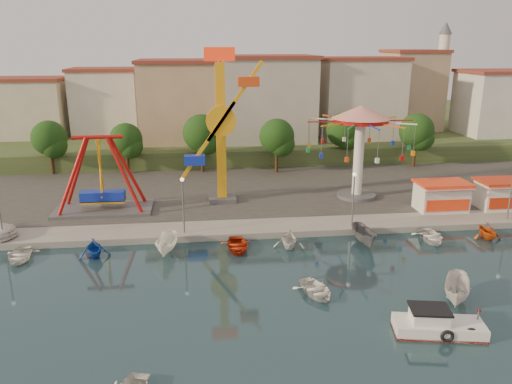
{
  "coord_description": "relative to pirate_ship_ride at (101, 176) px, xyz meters",
  "views": [
    {
      "loc": [
        -6.39,
        -30.77,
        17.45
      ],
      "look_at": [
        -1.18,
        14.0,
        4.0
      ],
      "focal_mm": 35.0,
      "sensor_mm": 36.0,
      "label": 1
    }
  ],
  "objects": [
    {
      "name": "ground",
      "position": [
        16.53,
        -20.43,
        -4.39
      ],
      "size": [
        200.0,
        200.0,
        0.0
      ],
      "primitive_type": "plane",
      "color": "#132D36",
      "rests_on": "ground"
    },
    {
      "name": "quay_deck",
      "position": [
        16.53,
        41.57,
        -4.09
      ],
      "size": [
        200.0,
        100.0,
        0.6
      ],
      "primitive_type": "cube",
      "color": "#9E998E",
      "rests_on": "ground"
    },
    {
      "name": "asphalt_pad",
      "position": [
        16.53,
        9.57,
        -3.79
      ],
      "size": [
        90.0,
        28.0,
        0.01
      ],
      "primitive_type": "cube",
      "color": "#4C4944",
      "rests_on": "quay_deck"
    },
    {
      "name": "hill_terrace",
      "position": [
        16.53,
        46.57,
        -2.89
      ],
      "size": [
        200.0,
        60.0,
        3.0
      ],
      "primitive_type": "cube",
      "color": "#384C26",
      "rests_on": "ground"
    },
    {
      "name": "pirate_ship_ride",
      "position": [
        0.0,
        0.0,
        0.0
      ],
      "size": [
        10.0,
        5.0,
        8.0
      ],
      "color": "#59595E",
      "rests_on": "quay_deck"
    },
    {
      "name": "kamikaze_tower",
      "position": [
        12.84,
        1.9,
        4.12
      ],
      "size": [
        6.09,
        3.1,
        16.5
      ],
      "color": "#59595E",
      "rests_on": "quay_deck"
    },
    {
      "name": "wave_swinger",
      "position": [
        27.82,
        1.59,
        3.8
      ],
      "size": [
        11.6,
        11.6,
        10.4
      ],
      "color": "#59595E",
      "rests_on": "quay_deck"
    },
    {
      "name": "booth_left",
      "position": [
        35.18,
        -3.94,
        -2.23
      ],
      "size": [
        5.4,
        3.78,
        3.08
      ],
      "color": "white",
      "rests_on": "quay_deck"
    },
    {
      "name": "booth_mid",
      "position": [
        41.95,
        -3.94,
        -2.23
      ],
      "size": [
        5.4,
        3.78,
        3.08
      ],
      "color": "white",
      "rests_on": "quay_deck"
    },
    {
      "name": "lamp_post_0",
      "position": [
        -7.47,
        -7.43,
        -1.29
      ],
      "size": [
        0.14,
        0.14,
        5.0
      ],
      "primitive_type": "cylinder",
      "color": "#59595E",
      "rests_on": "quay_deck"
    },
    {
      "name": "lamp_post_1",
      "position": [
        8.53,
        -7.43,
        -1.29
      ],
      "size": [
        0.14,
        0.14,
        5.0
      ],
      "primitive_type": "cylinder",
      "color": "#59595E",
      "rests_on": "quay_deck"
    },
    {
      "name": "lamp_post_2",
      "position": [
        24.53,
        -7.43,
        -1.29
      ],
      "size": [
        0.14,
        0.14,
        5.0
      ],
      "primitive_type": "cylinder",
      "color": "#59595E",
      "rests_on": "quay_deck"
    },
    {
      "name": "lamp_post_3",
      "position": [
        40.53,
        -7.43,
        -1.29
      ],
      "size": [
        0.14,
        0.14,
        5.0
      ],
      "primitive_type": "cylinder",
      "color": "#59595E",
      "rests_on": "quay_deck"
    },
    {
      "name": "tree_0",
      "position": [
        -9.47,
        16.55,
        1.08
      ],
      "size": [
        4.6,
        4.6,
        7.19
      ],
      "color": "#382314",
      "rests_on": "quay_deck"
    },
    {
      "name": "tree_1",
      "position": [
        0.53,
        15.81,
        0.81
      ],
      "size": [
        4.35,
        4.35,
        6.8
      ],
      "color": "#382314",
      "rests_on": "quay_deck"
    },
    {
      "name": "tree_2",
      "position": [
        10.53,
        15.38,
        1.52
      ],
      "size": [
        5.02,
        5.02,
        7.85
      ],
      "color": "#382314",
      "rests_on": "quay_deck"
    },
    {
      "name": "tree_3",
      "position": [
        20.53,
        13.94,
        1.16
      ],
      "size": [
        4.68,
        4.68,
        7.32
      ],
      "color": "#382314",
      "rests_on": "quay_deck"
    },
    {
      "name": "tree_4",
      "position": [
        30.53,
        16.93,
        1.35
      ],
      "size": [
        4.86,
        4.86,
        7.6
      ],
      "color": "#382314",
      "rests_on": "quay_deck"
    },
    {
      "name": "tree_5",
      "position": [
        40.53,
        15.11,
        1.31
      ],
      "size": [
        4.83,
        4.83,
        7.54
      ],
      "color": "#382314",
      "rests_on": "quay_deck"
    },
    {
      "name": "building_0",
      "position": [
        -16.84,
        25.64,
        4.54
      ],
      "size": [
        9.26,
        9.53,
        11.87
      ],
      "primitive_type": "cube",
      "color": "beige",
      "rests_on": "hill_terrace"
    },
    {
      "name": "building_1",
      "position": [
        -4.8,
        30.96,
        2.92
      ],
      "size": [
        12.33,
        9.01,
        8.63
      ],
      "primitive_type": "cube",
      "color": "silver",
      "rests_on": "hill_terrace"
    },
    {
      "name": "building_2",
      "position": [
        8.34,
        31.53,
        4.22
      ],
      "size": [
        11.95,
        9.28,
        11.23
      ],
      "primitive_type": "cube",
      "color": "tan",
      "rests_on": "hill_terrace"
    },
    {
      "name": "building_3",
      "position": [
        22.13,
        28.38,
        3.2
      ],
      "size": [
        12.59,
        10.5,
        9.2
      ],
      "primitive_type": "cube",
      "color": "beige",
      "rests_on": "hill_terrace"
    },
    {
      "name": "building_4",
      "position": [
        35.6,
        31.78,
        3.22
      ],
      "size": [
        10.75,
        9.23,
        9.24
      ],
      "primitive_type": "cube",
      "color": "beige",
      "rests_on": "hill_terrace"
    },
    {
      "name": "building_5",
      "position": [
        48.89,
        29.91,
        4.21
      ],
      "size": [
        12.77,
        10.96,
        11.21
      ],
      "primitive_type": "cube",
      "color": "tan",
      "rests_on": "hill_terrace"
    },
    {
      "name": "building_6",
      "position": [
        60.68,
        28.35,
        4.78
      ],
      "size": [
        8.23,
        8.98,
        12.36
      ],
      "primitive_type": "cube",
      "color": "silver",
      "rests_on": "hill_terrace"
    },
    {
      "name": "minaret",
      "position": [
        52.53,
        33.57,
        8.15
      ],
      "size": [
        2.8,
        2.8,
        18.0
      ],
      "color": "silver",
      "rests_on": "hill_terrace"
    },
    {
      "name": "cabin_motorboat",
      "position": [
        24.52,
        -25.27,
        -3.88
      ],
      "size": [
        5.77,
        3.06,
        1.93
      ],
      "rotation": [
        0.0,
        0.0,
        -0.19
      ],
      "color": "white",
      "rests_on": "ground"
    },
    {
      "name": "rowboat_a",
      "position": [
        18.21,
        -19.44,
        -4.01
      ],
      "size": [
        3.51,
        4.24,
        0.76
      ],
      "primitive_type": "imported",
      "rotation": [
        0.0,
        0.0,
        0.27
      ],
      "color": "white",
      "rests_on": "ground"
    },
    {
      "name": "skiff",
      "position": [
        27.79,
        -21.58,
        -3.53
      ],
      "size": [
        3.69,
        4.73,
        1.73
      ],
      "primitive_type": "imported",
      "rotation": [
        0.0,
        0.0,
        -0.52
      ],
      "color": "silver",
      "rests_on": "ground"
    },
    {
      "name": "moored_boat_0",
      "position": [
        -5.12,
        -10.63,
        -4.0
      ],
      "size": [
        2.94,
        3.95,
        0.78
      ],
      "primitive_type": "imported",
      "rotation": [
        0.0,
        0.0,
        0.06
      ],
      "color": "white",
      "rests_on": "ground"
    },
    {
      "name": "moored_boat_1",
      "position": [
        0.97,
        -10.63,
        -3.6
      ],
      "size": [
        3.38,
        3.66,
        1.6
      ],
      "primitive_type": "imported",
      "rotation": [
        0.0,
        0.0,
        0.29
      ],
      "color": "#1340AE",
      "rests_on": "ground"
    },
    {
      "name": "moored_boat_2",
      "position": [
        7.12,
        -10.63,
        -3.58
      ],
      "size": [
        2.25,
        4.41,
        1.62
      ],
      "primitive_type": "imported",
      "rotation": [
        0.0,
        0.0,
        -0.16
      ],
      "color": "white",
      "rests_on": "ground"
    },
    {
      "name": "moored_boat_3",
      "position": [
        13.17,
        -10.63,
        -3.99
      ],
      "size": [
        2.81,
        3.93,
        0.81
      ],
      "primitive_type": "imported",
      "rotation": [
        0.0,
        0.0,
        0.0
      ],
      "color": "red",
      "rests_on": "ground"
    },
    {
      "name": "moored_boat_4",
      "position": [
        17.84,
        -10.63,
        -3.55
      ],
      "size": [
        3.44,
        3.77,
        1.69
      ],
      "primitive_type": "imported",
      "rotation": [
        0.0,
        0.0,
        -0.24
      ],
      "color": "silver",
      "rests_on": "ground"
    },
    {
      "name": "moored_boat_5",
      "position": [
        24.69,
        -10.63,
        -3.58
      ],
      "size": [
        1.79,
        4.27,
        1.62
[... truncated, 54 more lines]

